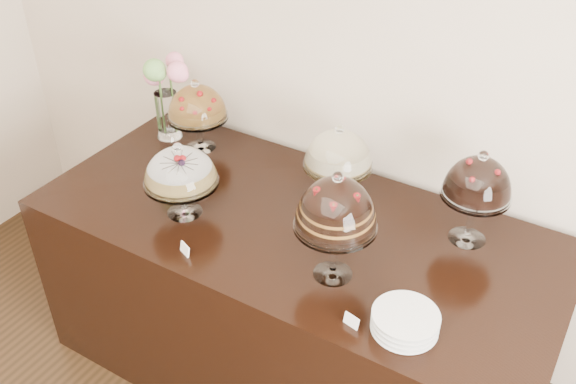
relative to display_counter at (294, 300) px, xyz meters
The scene contains 11 objects.
wall_back 1.23m from the display_counter, 60.49° to the left, with size 5.00×0.04×3.00m, color beige.
display_counter is the anchor object (origin of this frame).
cake_stand_sugar_sponge 0.81m from the display_counter, 157.03° to the right, with size 0.31×0.31×0.34m.
cake_stand_choco_layer 0.83m from the display_counter, 34.84° to the right, with size 0.30×0.30×0.45m.
cake_stand_cheesecake 0.72m from the display_counter, 78.27° to the left, with size 0.30×0.30×0.34m.
cake_stand_dark_choco 1.00m from the display_counter, 22.30° to the left, with size 0.27×0.27×0.41m.
cake_stand_fruit_tart 1.01m from the display_counter, 158.38° to the left, with size 0.29×0.29×0.36m.
flower_vase 1.18m from the display_counter, 162.30° to the left, with size 0.27×0.27×0.44m.
plate_stack 0.86m from the display_counter, 27.31° to the right, with size 0.22×0.22×0.07m.
price_card_left 0.67m from the display_counter, 123.29° to the right, with size 0.06×0.01×0.04m, color white.
price_card_right 0.77m from the display_counter, 40.69° to the right, with size 0.06×0.01×0.04m, color white.
Camera 1 is at (0.76, 0.63, 2.53)m, focal length 40.00 mm.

